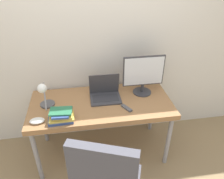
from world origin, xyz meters
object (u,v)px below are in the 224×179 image
object	(u,v)px
monitor	(143,74)
laptop	(105,94)
desk_lamp	(44,94)
book_stack	(62,116)
game_controller	(37,121)

from	to	relation	value
monitor	laptop	bearing A→B (deg)	-174.28
desk_lamp	book_stack	world-z (taller)	desk_lamp
desk_lamp	game_controller	size ratio (longest dim) A/B	2.29
book_stack	game_controller	distance (m)	0.25
laptop	book_stack	distance (m)	0.59
monitor	book_stack	world-z (taller)	monitor
monitor	game_controller	distance (m)	1.26
laptop	monitor	xyz separation A→B (m)	(0.46, 0.05, 0.20)
game_controller	book_stack	bearing A→B (deg)	-1.20
laptop	game_controller	distance (m)	0.80
book_stack	laptop	bearing A→B (deg)	35.24
desk_lamp	book_stack	distance (m)	0.31
desk_lamp	book_stack	bearing A→B (deg)	-51.61
desk_lamp	game_controller	xyz separation A→B (m)	(-0.07, -0.21, -0.17)
laptop	book_stack	bearing A→B (deg)	-144.76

